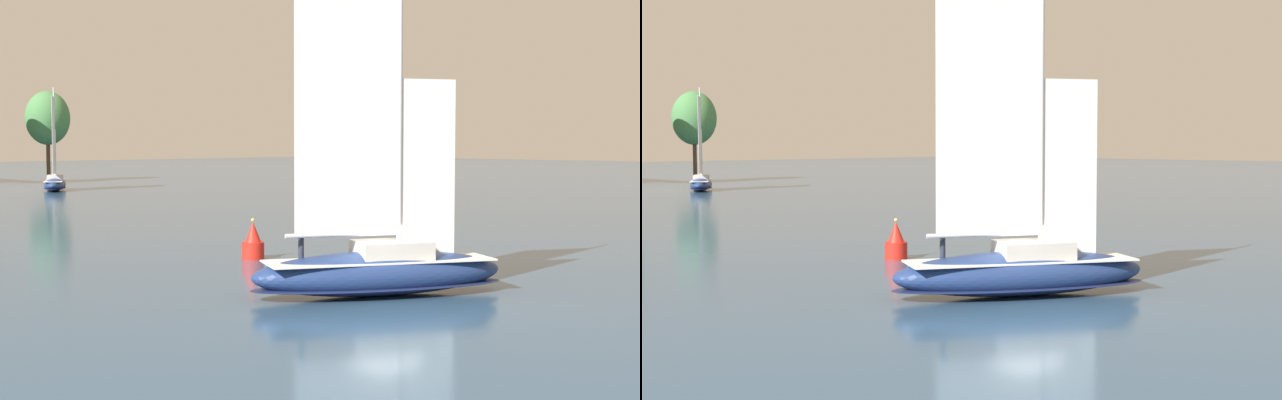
{
  "view_description": "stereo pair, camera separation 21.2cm",
  "coord_description": "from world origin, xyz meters",
  "views": [
    {
      "loc": [
        -23.66,
        -20.87,
        5.52
      ],
      "look_at": [
        0.0,
        3.0,
        3.27
      ],
      "focal_mm": 50.0,
      "sensor_mm": 36.0,
      "label": 1
    },
    {
      "loc": [
        -23.51,
        -21.02,
        5.52
      ],
      "look_at": [
        0.0,
        3.0,
        3.27
      ],
      "focal_mm": 50.0,
      "sensor_mm": 36.0,
      "label": 2
    }
  ],
  "objects": [
    {
      "name": "tree_shore_left",
      "position": [
        34.64,
        89.84,
        8.48
      ],
      "size": [
        5.89,
        5.89,
        12.12
      ],
      "color": "#4C3828",
      "rests_on": "ground"
    },
    {
      "name": "ground_plane",
      "position": [
        0.0,
        0.0,
        0.0
      ],
      "size": [
        400.0,
        400.0,
        0.0
      ],
      "primitive_type": "plane",
      "color": "#2D4C6B"
    },
    {
      "name": "sailboat_moored_near_marina",
      "position": [
        24.5,
        69.23,
        0.92
      ],
      "size": [
        6.35,
        8.22,
        11.36
      ],
      "color": "navy",
      "rests_on": "ground"
    },
    {
      "name": "channel_buoy",
      "position": [
        3.11,
        10.57,
        0.75
      ],
      "size": [
        1.05,
        1.05,
        1.91
      ],
      "color": "red",
      "rests_on": "ground"
    },
    {
      "name": "sailboat_main",
      "position": [
        0.01,
        -0.0,
        1.04
      ],
      "size": [
        9.56,
        6.8,
        12.97
      ],
      "color": "navy",
      "rests_on": "ground"
    }
  ]
}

